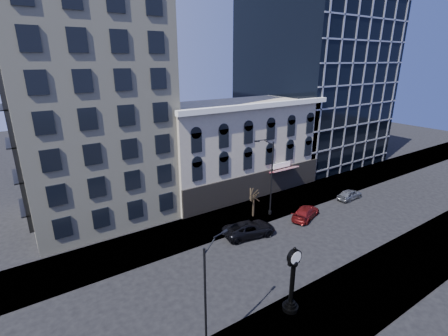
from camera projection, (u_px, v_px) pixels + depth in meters
ground at (230, 272)px, 28.09m from camera, size 160.00×160.00×0.00m
sidewalk_far at (187, 232)px, 34.37m from camera, size 160.00×6.00×0.12m
sidewalk_near at (299, 332)px, 21.77m from camera, size 160.00×6.00×0.12m
cream_tower at (79, 41)px, 33.60m from camera, size 15.90×15.40×42.50m
victorian_row at (236, 146)px, 45.03m from camera, size 22.60×11.19×12.50m
glass_office at (312, 80)px, 56.99m from camera, size 20.00×20.15×28.00m
street_clock at (292, 282)px, 22.96m from camera, size 1.18×1.18×5.21m
street_lamp_near at (211, 267)px, 18.69m from camera, size 1.98×0.89×7.94m
street_lamp_far at (267, 158)px, 35.93m from camera, size 2.30×1.07×9.30m
bare_tree_far at (254, 191)px, 36.89m from camera, size 2.38×2.38×4.09m
car_far_a at (249, 229)px, 33.62m from camera, size 5.88×3.54×1.53m
car_far_b at (306, 213)px, 37.40m from camera, size 5.11×3.49×1.38m
car_far_c at (350, 194)px, 42.49m from camera, size 4.00×1.80×1.34m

